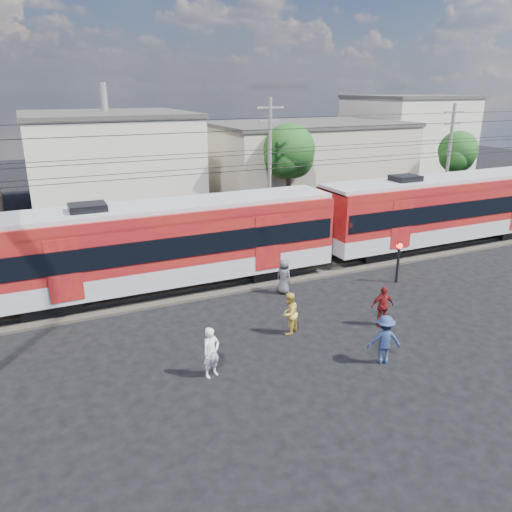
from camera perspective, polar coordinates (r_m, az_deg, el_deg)
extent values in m
plane|color=black|center=(18.05, 5.42, -11.53)|extent=(120.00, 120.00, 0.00)
cube|color=#2D2823|center=(24.55, -3.90, -2.83)|extent=(70.00, 3.40, 0.12)
cube|color=#59544C|center=(23.86, -3.27, -3.17)|extent=(70.00, 0.12, 0.12)
cube|color=#59544C|center=(25.17, -4.52, -2.01)|extent=(70.00, 0.12, 0.12)
cube|color=black|center=(23.11, -22.42, -4.94)|extent=(2.40, 2.20, 0.70)
cube|color=black|center=(25.34, 1.19, -1.39)|extent=(2.40, 2.20, 0.70)
cube|color=#A0A3A8|center=(23.42, -10.15, -1.33)|extent=(16.00, 3.00, 0.90)
cube|color=maroon|center=(22.91, -10.38, 2.55)|extent=(16.00, 3.00, 2.40)
cube|color=black|center=(22.98, -10.35, 1.95)|extent=(15.68, 3.08, 0.95)
cube|color=#A0A3A8|center=(22.60, -10.57, 5.59)|extent=(16.00, 2.60, 0.25)
cube|color=black|center=(28.67, 13.08, 0.53)|extent=(2.40, 2.20, 0.70)
cube|color=black|center=(35.70, 26.29, 2.63)|extent=(2.40, 2.20, 0.70)
cube|color=#A0A3A8|center=(31.76, 20.57, 3.09)|extent=(16.00, 3.00, 0.90)
cube|color=maroon|center=(31.39, 20.91, 5.99)|extent=(16.00, 3.00, 2.40)
cube|color=black|center=(31.44, 20.86, 5.54)|extent=(15.68, 3.08, 0.95)
cube|color=#A0A3A8|center=(31.16, 21.17, 8.22)|extent=(16.00, 2.60, 0.25)
cylinder|color=black|center=(22.47, -3.56, 9.56)|extent=(70.00, 0.03, 0.03)
cylinder|color=black|center=(23.77, -4.81, 10.04)|extent=(70.00, 0.03, 0.03)
cylinder|color=black|center=(22.37, -3.60, 11.33)|extent=(70.00, 0.03, 0.03)
cylinder|color=black|center=(23.67, -4.86, 11.71)|extent=(70.00, 0.03, 0.03)
cylinder|color=black|center=(19.66, -0.63, 14.16)|extent=(70.00, 0.03, 0.03)
cylinder|color=black|center=(26.19, -7.11, 15.17)|extent=(70.00, 0.03, 0.03)
cube|color=beige|center=(41.22, -16.35, 10.24)|extent=(12.00, 12.00, 7.00)
cube|color=#3F3D3A|center=(40.88, -16.83, 15.29)|extent=(12.24, 12.24, 0.30)
cube|color=tan|center=(43.81, 5.83, 10.68)|extent=(16.00, 10.00, 6.00)
cube|color=#3F3D3A|center=(43.48, 5.97, 14.80)|extent=(16.32, 10.20, 0.30)
cube|color=beige|center=(55.09, 16.68, 12.70)|extent=(10.00, 10.00, 8.00)
cube|color=#3F3D3A|center=(54.86, 17.10, 17.00)|extent=(10.20, 10.20, 0.30)
cylinder|color=slate|center=(32.02, 1.56, 10.08)|extent=(0.24, 0.24, 8.50)
cube|color=slate|center=(31.68, 1.62, 16.62)|extent=(1.80, 0.12, 0.12)
cube|color=slate|center=(31.72, 1.61, 15.17)|extent=(1.40, 0.12, 0.12)
cylinder|color=slate|center=(39.49, 21.10, 10.14)|extent=(0.24, 0.24, 8.00)
cube|color=slate|center=(39.20, 21.70, 15.04)|extent=(1.80, 0.12, 0.12)
cube|color=slate|center=(39.25, 21.56, 13.88)|extent=(1.40, 0.12, 0.12)
cylinder|color=#382619|center=(36.40, 3.71, 7.44)|extent=(0.36, 0.36, 3.92)
sphere|color=#193F12|center=(35.94, 3.81, 12.04)|extent=(3.64, 3.64, 3.64)
sphere|color=#193F12|center=(36.58, 4.40, 11.04)|extent=(2.80, 2.80, 2.80)
cylinder|color=#382619|center=(44.74, 21.69, 7.92)|extent=(0.36, 0.36, 3.36)
sphere|color=#193F12|center=(44.40, 22.09, 11.11)|extent=(3.12, 3.12, 3.12)
sphere|color=#193F12|center=(45.10, 22.25, 10.42)|extent=(2.40, 2.40, 2.40)
imported|color=white|center=(16.62, -5.13, -10.91)|extent=(0.73, 0.59, 1.73)
imported|color=gold|center=(19.29, 3.83, -6.57)|extent=(1.02, 0.97, 1.67)
imported|color=navy|center=(17.84, 14.47, -9.23)|extent=(1.31, 1.04, 1.77)
imported|color=maroon|center=(20.49, 14.25, -5.58)|extent=(1.03, 0.56, 1.66)
imported|color=#4F4F54|center=(22.95, 3.18, -2.35)|extent=(0.83, 0.95, 1.65)
imported|color=silver|center=(39.43, 21.60, 5.22)|extent=(4.40, 1.95, 1.47)
cylinder|color=black|center=(25.11, 15.90, -0.85)|extent=(0.13, 0.13, 1.92)
sphere|color=#FF140C|center=(24.83, 16.08, 1.12)|extent=(0.30, 0.30, 0.30)
cube|color=black|center=(24.83, 16.08, 1.12)|extent=(0.27, 0.06, 0.37)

